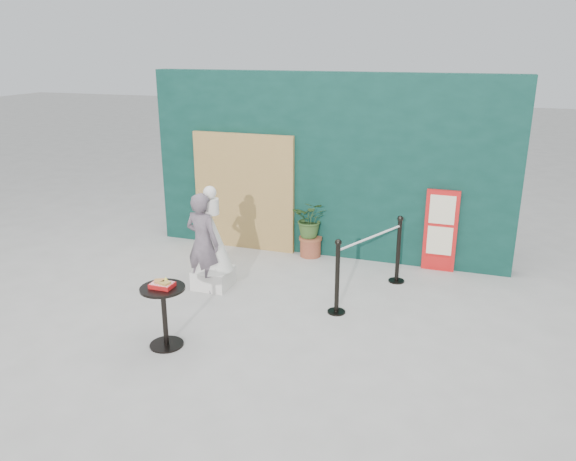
# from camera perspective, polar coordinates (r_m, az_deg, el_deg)

# --- Properties ---
(ground) EXTENTS (60.00, 60.00, 0.00)m
(ground) POSITION_cam_1_polar(r_m,az_deg,el_deg) (6.96, -3.27, -10.80)
(ground) COLOR #ADAAA5
(ground) RESTS_ON ground
(back_wall) EXTENTS (6.00, 0.30, 3.00)m
(back_wall) POSITION_cam_1_polar(r_m,az_deg,el_deg) (9.27, 3.95, 6.52)
(back_wall) COLOR #092C25
(back_wall) RESTS_ON ground
(bamboo_fence) EXTENTS (1.80, 0.08, 2.00)m
(bamboo_fence) POSITION_cam_1_polar(r_m,az_deg,el_deg) (9.64, -4.52, 3.91)
(bamboo_fence) COLOR tan
(bamboo_fence) RESTS_ON ground
(woman) EXTENTS (0.59, 0.44, 1.46)m
(woman) POSITION_cam_1_polar(r_m,az_deg,el_deg) (8.03, -8.68, -1.23)
(woman) COLOR slate
(woman) RESTS_ON ground
(menu_board) EXTENTS (0.50, 0.07, 1.30)m
(menu_board) POSITION_cam_1_polar(r_m,az_deg,el_deg) (9.01, 15.23, -0.04)
(menu_board) COLOR red
(menu_board) RESTS_ON ground
(statue) EXTENTS (0.59, 0.59, 1.52)m
(statue) POSITION_cam_1_polar(r_m,az_deg,el_deg) (8.17, -7.71, -1.65)
(statue) COLOR white
(statue) RESTS_ON ground
(cafe_table) EXTENTS (0.52, 0.52, 0.75)m
(cafe_table) POSITION_cam_1_polar(r_m,az_deg,el_deg) (6.71, -12.49, -7.61)
(cafe_table) COLOR black
(cafe_table) RESTS_ON ground
(food_basket) EXTENTS (0.26, 0.19, 0.11)m
(food_basket) POSITION_cam_1_polar(r_m,az_deg,el_deg) (6.60, -12.64, -5.34)
(food_basket) COLOR red
(food_basket) RESTS_ON cafe_table
(planter) EXTENTS (0.57, 0.50, 0.98)m
(planter) POSITION_cam_1_polar(r_m,az_deg,el_deg) (9.32, 2.33, 0.67)
(planter) COLOR brown
(planter) RESTS_ON ground
(stanchion_barrier) EXTENTS (0.84, 1.54, 1.03)m
(stanchion_barrier) POSITION_cam_1_polar(r_m,az_deg,el_deg) (7.91, 8.29, -3.34)
(stanchion_barrier) COLOR black
(stanchion_barrier) RESTS_ON ground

